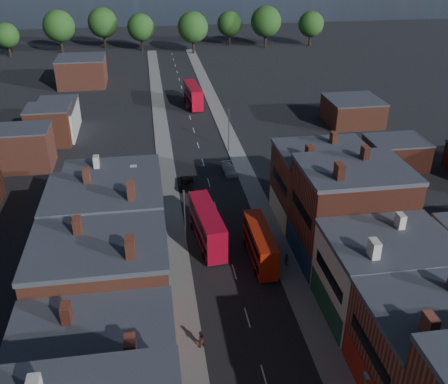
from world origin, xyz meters
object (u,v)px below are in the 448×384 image
object	(u,v)px
bus_2	(193,95)
bus_1	(260,244)
car_2	(186,184)
car_3	(229,169)
ped_3	(286,259)
bus_0	(207,225)
ped_1	(200,339)

from	to	relation	value
bus_2	bus_1	bearing A→B (deg)	-92.83
car_2	car_3	distance (m)	8.69
ped_3	car_3	bearing A→B (deg)	10.80
car_2	bus_0	bearing A→B (deg)	-78.13
car_3	ped_3	xyz separation A→B (m)	(2.61, -26.72, 0.22)
car_2	ped_3	world-z (taller)	ped_3
bus_0	bus_1	xyz separation A→B (m)	(5.86, -4.71, -0.28)
ped_3	bus_0	bearing A→B (deg)	59.04
bus_0	ped_1	bearing A→B (deg)	-105.12
bus_0	bus_1	bearing A→B (deg)	-44.69
bus_1	car_3	world-z (taller)	bus_1
bus_1	ped_3	world-z (taller)	bus_1
car_3	ped_1	bearing A→B (deg)	-107.19
bus_0	car_3	world-z (taller)	bus_0
bus_2	ped_1	world-z (taller)	bus_2
ped_1	bus_0	bearing A→B (deg)	-109.25
car_2	car_3	world-z (taller)	car_3
bus_2	ped_1	distance (m)	75.70
bus_0	car_2	bearing A→B (deg)	89.22
ped_1	car_3	bearing A→B (deg)	-113.35
bus_0	car_3	bearing A→B (deg)	67.22
ped_1	car_2	bearing A→B (deg)	-102.54
ped_3	ped_1	bearing A→B (deg)	140.23
bus_0	car_3	xyz separation A→B (m)	(6.16, 20.30, -1.92)
ped_1	ped_3	bearing A→B (deg)	-145.02
car_2	ped_3	bearing A→B (deg)	-58.84
bus_0	ped_1	world-z (taller)	bus_0
bus_1	ped_3	xyz separation A→B (m)	(2.91, -1.71, -1.43)
bus_0	ped_1	distance (m)	18.44
bus_1	bus_2	size ratio (longest dim) A/B	0.87
bus_2	car_3	xyz separation A→B (m)	(2.30, -36.94, -1.96)
bus_1	car_3	distance (m)	25.07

